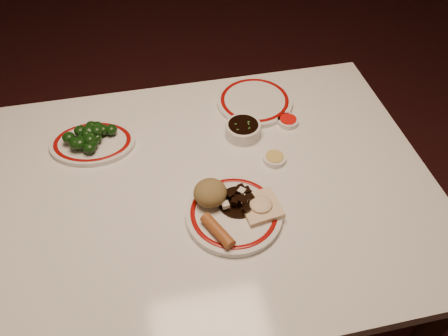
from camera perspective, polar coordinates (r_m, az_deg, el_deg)
ground at (r=1.81m, az=-1.29°, el=-17.64°), size 7.00×7.00×0.00m
dining_table at (r=1.24m, az=-1.81°, el=-4.97°), size 1.20×0.90×0.75m
main_plate at (r=1.09m, az=1.31°, el=-5.97°), size 0.31×0.31×0.02m
rice_mound at (r=1.09m, az=-1.81°, el=-3.26°), size 0.08×0.08×0.06m
spring_roll at (r=1.04m, az=-0.84°, el=-8.20°), size 0.07×0.10×0.03m
fried_wonton at (r=1.09m, az=4.82°, el=-4.96°), size 0.10×0.10×0.03m
stirfry_heap at (r=1.10m, az=2.00°, el=-4.12°), size 0.10×0.10×0.03m
broccoli_plate at (r=1.31m, az=-16.78°, el=3.15°), size 0.27×0.24×0.02m
broccoli_pile at (r=1.29m, az=-17.17°, el=4.09°), size 0.15×0.12×0.05m
soy_bowl at (r=1.28m, az=2.50°, el=5.00°), size 0.10×0.10×0.04m
sweet_sour_dish at (r=1.34m, az=8.34°, el=6.08°), size 0.06×0.06×0.02m
mustard_dish at (r=1.22m, az=6.61°, el=1.25°), size 0.06×0.06×0.02m
far_plate at (r=1.40m, az=4.02°, el=8.72°), size 0.30×0.30×0.02m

